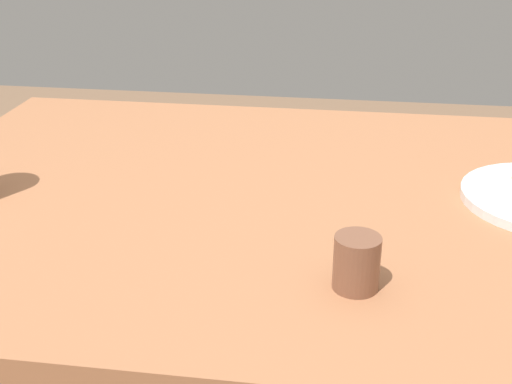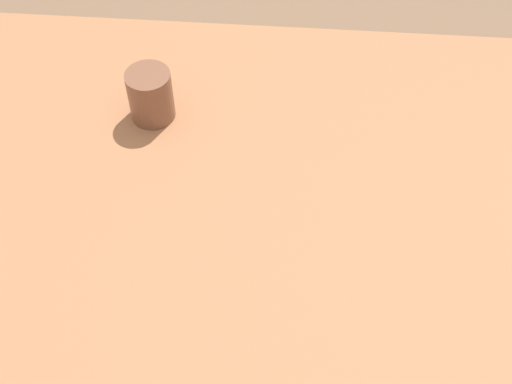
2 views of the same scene
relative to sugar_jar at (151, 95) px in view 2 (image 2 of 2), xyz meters
The scene contains 2 objects.
table 0.24m from the sugar_jar, 85.95° to the right, with size 1.23×0.76×0.75m.
sugar_jar is the anchor object (origin of this frame).
Camera 2 is at (0.14, -0.29, 1.28)m, focal length 47.33 mm.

